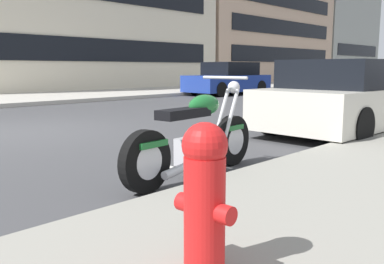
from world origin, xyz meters
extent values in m
plane|color=#3D3D3F|center=(0.00, 0.00, 0.00)|extent=(260.00, 260.00, 0.00)
cube|color=#ADA89E|center=(12.00, 7.49, 0.07)|extent=(120.00, 5.00, 0.14)
cube|color=silver|center=(0.00, -4.39, 0.00)|extent=(0.12, 2.20, 0.01)
cylinder|color=black|center=(0.65, -4.55, 0.31)|extent=(0.63, 0.16, 0.62)
cylinder|color=silver|center=(0.65, -4.55, 0.31)|extent=(0.35, 0.15, 0.34)
cylinder|color=black|center=(-0.87, -4.68, 0.31)|extent=(0.63, 0.16, 0.62)
cylinder|color=silver|center=(-0.87, -4.68, 0.31)|extent=(0.35, 0.15, 0.34)
cube|color=silver|center=(-0.11, -4.61, 0.29)|extent=(0.42, 0.29, 0.30)
cube|color=black|center=(-0.29, -4.63, 0.73)|extent=(0.70, 0.28, 0.10)
ellipsoid|color=#196028|center=(0.07, -4.60, 0.79)|extent=(0.50, 0.28, 0.24)
cube|color=#196028|center=(-0.82, -4.67, 0.48)|extent=(0.37, 0.21, 0.06)
cube|color=#196028|center=(0.63, -4.55, 0.48)|extent=(0.33, 0.19, 0.06)
cylinder|color=silver|center=(0.49, -4.49, 0.62)|extent=(0.34, 0.07, 0.65)
cylinder|color=silver|center=(0.51, -4.63, 0.62)|extent=(0.34, 0.07, 0.65)
cylinder|color=silver|center=(0.47, -4.56, 1.09)|extent=(0.09, 0.62, 0.04)
sphere|color=silver|center=(0.67, -4.54, 0.97)|extent=(0.15, 0.15, 0.15)
cylinder|color=silver|center=(-0.40, -4.78, 0.20)|extent=(0.71, 0.15, 0.16)
cube|color=beige|center=(4.41, -4.45, 0.50)|extent=(4.36, 1.95, 0.68)
cube|color=black|center=(4.22, -4.44, 1.09)|extent=(2.43, 1.73, 0.50)
cylinder|color=black|center=(5.86, -3.69, 0.31)|extent=(0.63, 0.24, 0.62)
cylinder|color=black|center=(3.03, -3.58, 0.31)|extent=(0.63, 0.24, 0.62)
cylinder|color=black|center=(2.96, -5.21, 0.31)|extent=(0.63, 0.24, 0.62)
cylinder|color=black|center=(8.35, -3.38, 0.31)|extent=(0.63, 0.26, 0.62)
cube|color=navy|center=(11.42, 4.19, 0.52)|extent=(4.21, 1.95, 0.71)
cube|color=black|center=(11.61, 4.18, 1.16)|extent=(2.26, 1.73, 0.58)
cylinder|color=black|center=(10.02, 3.43, 0.31)|extent=(0.63, 0.25, 0.62)
cylinder|color=black|center=(10.09, 5.05, 0.31)|extent=(0.63, 0.25, 0.62)
cylinder|color=black|center=(12.75, 3.32, 0.31)|extent=(0.63, 0.25, 0.62)
cylinder|color=black|center=(12.82, 4.94, 0.31)|extent=(0.63, 0.25, 0.62)
cylinder|color=red|center=(-1.85, -6.32, 0.45)|extent=(0.22, 0.22, 0.61)
sphere|color=red|center=(-1.85, -6.32, 0.81)|extent=(0.24, 0.24, 0.24)
cylinder|color=red|center=(-1.85, -6.18, 0.48)|extent=(0.10, 0.08, 0.10)
cylinder|color=red|center=(-1.85, -6.46, 0.48)|extent=(0.10, 0.08, 0.10)
cube|color=beige|center=(9.66, 13.80, 4.67)|extent=(15.00, 8.02, 9.34)
cube|color=black|center=(9.66, 9.76, 2.05)|extent=(12.60, 0.06, 1.10)
cube|color=tan|center=(25.48, 15.14, 4.94)|extent=(15.98, 10.71, 9.89)
cube|color=black|center=(25.48, 9.76, 2.18)|extent=(13.42, 0.06, 1.10)
cube|color=black|center=(25.48, 9.76, 4.22)|extent=(13.42, 0.06, 1.10)
cube|color=black|center=(25.48, 9.76, 6.26)|extent=(13.42, 0.06, 1.10)
cube|color=#939993|center=(39.34, 14.25, 6.63)|extent=(11.10, 8.92, 13.27)
cube|color=black|center=(39.34, 9.76, 2.92)|extent=(9.33, 0.06, 1.10)
camera|label=1|loc=(-3.42, -7.73, 1.21)|focal=39.19mm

